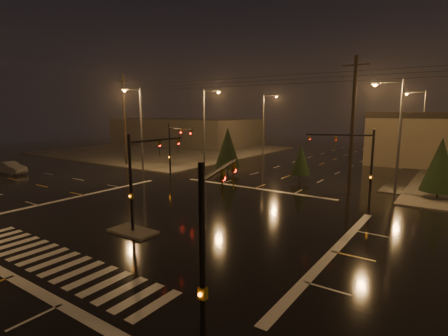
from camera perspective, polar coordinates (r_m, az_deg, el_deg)
The scene contains 22 objects.
ground at distance 25.00m, azimuth -7.65°, elevation -7.85°, with size 140.00×140.00×0.00m, color black.
sidewalk_nw at distance 66.71m, azimuth -9.50°, elevation 2.90°, with size 36.00×36.00×0.12m, color #42403B.
median_island at distance 22.33m, azimuth -14.65°, elevation -9.98°, with size 3.00×1.60×0.15m, color #42403B.
crosswalk at distance 19.71m, azimuth -25.99°, elevation -13.51°, with size 15.00×2.60×0.01m, color beige.
stop_bar_near at distance 18.92m, azimuth -31.43°, elevation -14.92°, with size 16.00×0.50×0.01m, color beige.
stop_bar_far at distance 33.67m, azimuth 5.02°, elevation -3.31°, with size 16.00×0.50×0.01m, color beige.
commercial_block at distance 78.68m, azimuth -6.10°, elevation 5.94°, with size 30.00×18.00×5.60m, color #3B3734.
signal_mast_median at distance 22.02m, azimuth -13.22°, elevation -0.31°, with size 0.25×4.59×6.00m.
signal_mast_ne at distance 28.77m, azimuth 20.94°, elevation 1.61°, with size 4.84×1.86×6.00m.
signal_mast_nw at distance 37.95m, azimuth -8.16°, elevation 3.84°, with size 4.84×1.86×6.00m.
signal_mast_se at distance 10.49m, azimuth -2.21°, elevation -10.91°, with size 1.55×3.87×6.00m.
streetlight_1 at distance 44.92m, azimuth -2.96°, elevation 7.33°, with size 2.77×0.32×10.00m.
streetlight_2 at distance 58.43m, azimuth 6.71°, elevation 7.73°, with size 2.77×0.32×10.00m.
streetlight_3 at distance 34.03m, azimuth 26.28°, elevation 5.76°, with size 2.77×0.32×10.00m.
streetlight_4 at distance 53.88m, azimuth 29.46°, elevation 6.47°, with size 2.77×0.32×10.00m.
streetlight_5 at distance 43.19m, azimuth -13.67°, elevation 7.00°, with size 0.32×2.77×10.00m.
utility_pole_0 at distance 49.56m, azimuth -15.93°, elevation 7.55°, with size 2.20×0.32×12.00m.
utility_pole_1 at distance 32.68m, azimuth 20.24°, elevation 6.62°, with size 2.20×0.32×12.00m.
conifer_0 at distance 33.98m, azimuth 31.84°, elevation 0.48°, with size 2.88×2.88×5.21m.
conifer_3 at distance 41.22m, azimuth 0.59°, elevation 3.38°, with size 3.05×3.05×5.47m.
conifer_4 at distance 37.37m, azimuth 12.43°, elevation 1.33°, with size 2.05×2.05×3.90m.
car_crossing at distance 48.37m, azimuth -31.60°, elevation 0.05°, with size 1.53×4.40×1.45m, color slate.
Camera 1 is at (16.13, -17.63, 7.33)m, focal length 28.00 mm.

